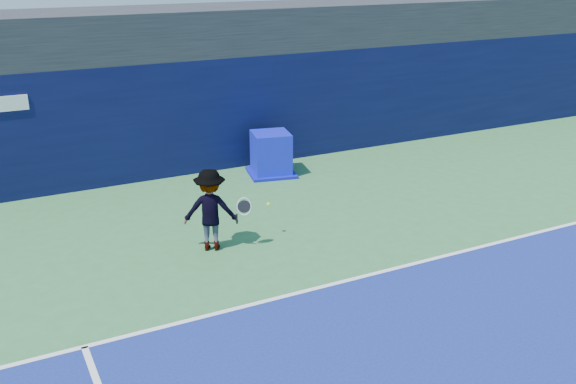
% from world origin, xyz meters
% --- Properties ---
extents(ground, '(80.00, 80.00, 0.00)m').
position_xyz_m(ground, '(0.00, 0.00, 0.00)').
color(ground, '#316E3B').
rests_on(ground, ground).
extents(baseline, '(24.00, 0.10, 0.01)m').
position_xyz_m(baseline, '(0.00, 3.00, 0.01)').
color(baseline, white).
rests_on(baseline, ground).
extents(stadium_band, '(36.00, 3.00, 1.20)m').
position_xyz_m(stadium_band, '(0.00, 11.50, 3.60)').
color(stadium_band, '#222227').
rests_on(stadium_band, back_wall_assembly).
extents(back_wall_assembly, '(36.00, 1.03, 3.00)m').
position_xyz_m(back_wall_assembly, '(-0.00, 10.50, 1.50)').
color(back_wall_assembly, black).
rests_on(back_wall_assembly, ground).
extents(equipment_cart, '(1.41, 1.41, 1.14)m').
position_xyz_m(equipment_cart, '(0.98, 9.07, 0.52)').
color(equipment_cart, '#0E14C7').
rests_on(equipment_cart, ground).
extents(tennis_player, '(1.36, 1.01, 1.66)m').
position_xyz_m(tennis_player, '(-2.07, 5.40, 0.83)').
color(tennis_player, white).
rests_on(tennis_player, ground).
extents(tennis_ball, '(0.08, 0.08, 0.08)m').
position_xyz_m(tennis_ball, '(-0.81, 5.41, 0.72)').
color(tennis_ball, '#CBE018').
rests_on(tennis_ball, ground).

